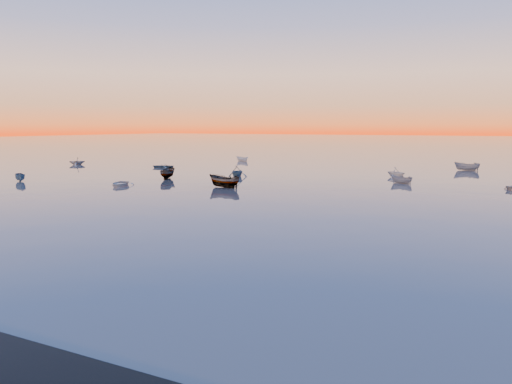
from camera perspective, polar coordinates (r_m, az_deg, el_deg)
The scene contains 3 objects.
ground at distance 116.70m, azimuth 16.67°, elevation 3.47°, with size 600.00×600.00×0.00m, color #605650.
moored_fleet at distance 71.17m, azimuth 9.68°, elevation 1.24°, with size 124.00×58.00×1.20m, color silver, non-canonical shape.
boat_near_left at distance 66.81m, azimuth -15.24°, elevation 0.67°, with size 4.10×1.71×1.02m, color silver.
Camera 1 is at (21.18, -14.50, 7.74)m, focal length 35.00 mm.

